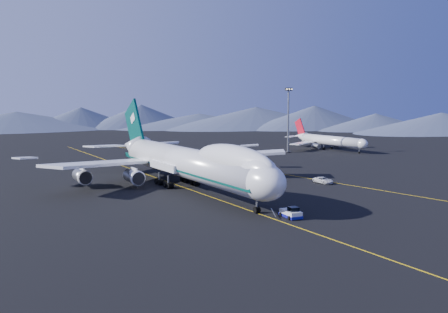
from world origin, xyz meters
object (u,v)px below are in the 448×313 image
boeing_747 (188,162)px  pushback_tug (291,214)px  floodlight_mast (288,120)px  second_jet (328,140)px  service_van (323,180)px

boeing_747 → pushback_tug: (3.00, -31.96, -5.23)m
pushback_tug → floodlight_mast: size_ratio=0.19×
boeing_747 → pushback_tug: bearing=-84.6°
boeing_747 → floodlight_mast: size_ratio=3.12×
boeing_747 → second_jet: boeing_747 is taller
boeing_747 → floodlight_mast: floodlight_mast is taller
boeing_747 → second_jet: size_ratio=1.80×
boeing_747 → pushback_tug: boeing_747 is taller
pushback_tug → second_jet: bearing=52.7°
second_jet → service_van: second_jet is taller
pushback_tug → service_van: pushback_tug is taller
service_van → boeing_747: bearing=159.6°
boeing_747 → service_van: (30.00, -9.25, -5.10)m
second_jet → floodlight_mast: floodlight_mast is taller
pushback_tug → floodlight_mast: 100.61m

